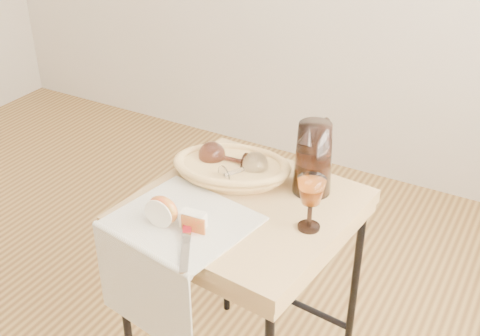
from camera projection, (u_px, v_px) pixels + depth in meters
The scene contains 10 objects.
side_table at pixel (243, 301), 1.82m from camera, with size 0.55×0.55×0.70m, color olive, non-canonical shape.
tea_towel at pixel (182, 221), 1.57m from camera, with size 0.33×0.30×0.01m, color white.
bread_basket at pixel (232, 170), 1.75m from camera, with size 0.30×0.21×0.05m, color tan, non-canonical shape.
goblet_lying_a at pixel (226, 158), 1.76m from camera, with size 0.13×0.08×0.08m, color #4E2B24, non-canonical shape.
goblet_lying_b at pixel (242, 169), 1.70m from camera, with size 0.12×0.08×0.08m, color white, non-canonical shape.
pitcher at pixel (313, 158), 1.65m from camera, with size 0.15×0.23×0.25m, color black, non-canonical shape.
wine_goblet at pixel (310, 204), 1.51m from camera, with size 0.07×0.07×0.15m, color white, non-canonical shape.
apple_half at pixel (163, 210), 1.54m from camera, with size 0.09×0.04×0.08m, color red.
apple_wedge at pixel (193, 220), 1.53m from camera, with size 0.06×0.03×0.04m, color #F7EBCE.
table_knife at pixel (186, 239), 1.48m from camera, with size 0.22×0.02×0.02m, color silver, non-canonical shape.
Camera 1 is at (1.25, -0.89, 1.62)m, focal length 45.65 mm.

